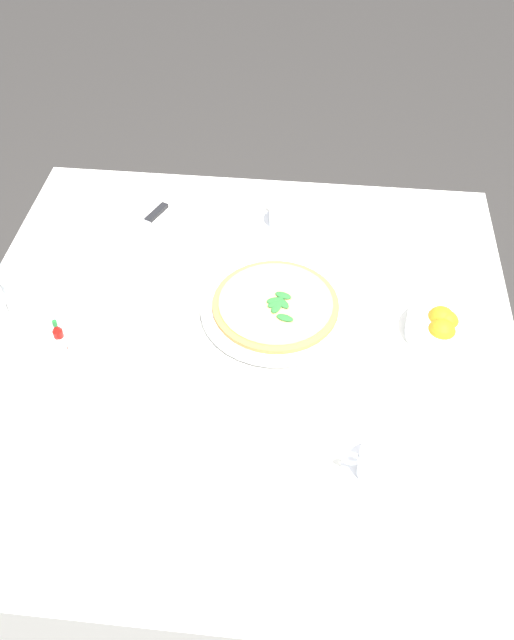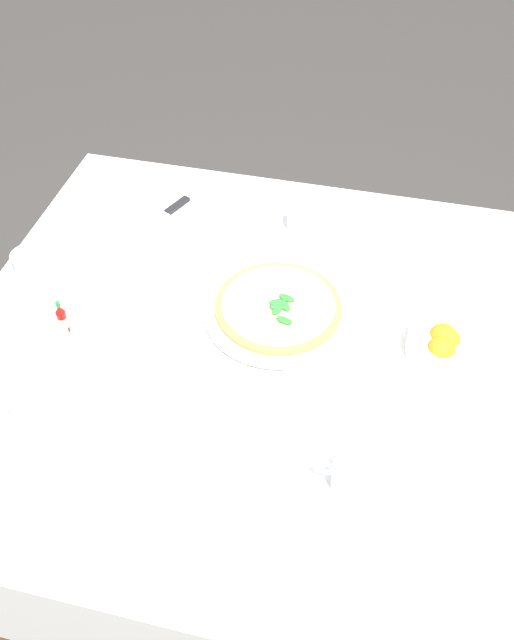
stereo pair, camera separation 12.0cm
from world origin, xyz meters
name	(u,v)px [view 2 (the right image)]	position (x,y,z in m)	size (l,w,h in m)	color
ground_plane	(242,511)	(0.00, 0.00, 0.00)	(8.00, 8.00, 0.00)	#33302D
dining_table	(237,379)	(0.00, 0.00, 0.61)	(1.13, 1.13, 0.74)	white
pizza_plate	(278,311)	(-0.09, 0.07, 0.75)	(0.32, 0.32, 0.02)	white
pizza	(278,306)	(-0.09, 0.07, 0.76)	(0.27, 0.27, 0.02)	#C68E47
coffee_cup_far_left	(354,478)	(0.28, 0.28, 0.77)	(0.13, 0.13, 0.07)	white
coffee_cup_near_right	(303,219)	(-0.38, 0.07, 0.77)	(0.13, 0.13, 0.07)	white
water_glass_far_right	(35,278)	(-0.03, -0.44, 0.79)	(0.07, 0.07, 0.12)	white
napkin_folded	(165,220)	(-0.33, -0.26, 0.75)	(0.25, 0.19, 0.02)	white
dinner_knife	(163,216)	(-0.32, -0.26, 0.76)	(0.19, 0.10, 0.01)	silver
citrus_bowl	(444,345)	(-0.06, 0.41, 0.76)	(0.15, 0.15, 0.07)	white
hot_sauce_bottle	(62,319)	(0.06, -0.35, 0.77)	(0.02, 0.02, 0.08)	#B7140F
salt_shaker	(62,333)	(0.08, -0.34, 0.76)	(0.03, 0.03, 0.06)	white
pepper_shaker	(65,312)	(0.03, -0.36, 0.76)	(0.03, 0.03, 0.06)	white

